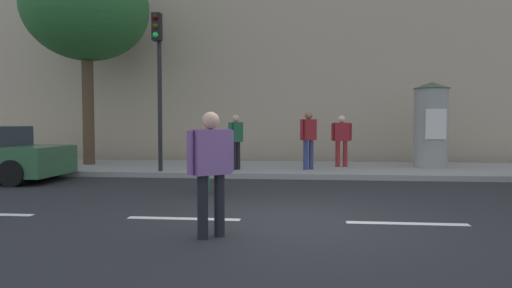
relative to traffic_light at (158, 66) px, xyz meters
The scene contains 12 objects.
ground_plane 7.18m from the traffic_light, 53.91° to the right, with size 80.00×80.00×0.00m, color #232326.
sidewalk_curb 5.17m from the traffic_light, 24.70° to the left, with size 36.00×4.00×0.15m, color gray.
lane_markings 7.18m from the traffic_light, 53.91° to the right, with size 25.80×0.16×0.01m.
building_backdrop 7.95m from the traffic_light, 60.51° to the left, with size 36.00×5.00×9.60m, color tan.
traffic_light is the anchor object (origin of this frame).
poster_column 8.33m from the traffic_light, 14.24° to the left, with size 1.10×1.10×2.61m.
street_tree 4.13m from the traffic_light, 147.86° to the left, with size 4.00×4.00×6.79m.
pedestrian_in_dark_shirt 4.06m from the traffic_light, 55.49° to the right, with size 0.26×0.60×1.48m.
pedestrian_with_bag 7.21m from the traffic_light, 66.34° to the right, with size 0.55×0.50×1.66m.
pedestrian_in_red_top 2.97m from the traffic_light, 18.93° to the left, with size 0.40×0.51×1.60m.
pedestrian_tallest 5.88m from the traffic_light, 19.64° to the left, with size 0.64×0.29×1.59m.
pedestrian_with_backpack 4.70m from the traffic_light, 12.85° to the left, with size 0.48×0.48×1.70m.
Camera 1 is at (0.11, -6.74, 1.51)m, focal length 30.95 mm.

